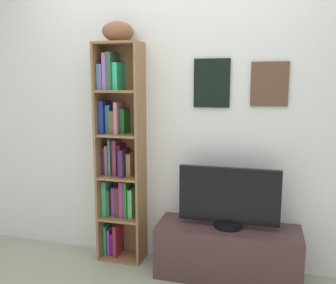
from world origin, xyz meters
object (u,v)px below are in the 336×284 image
object	(u,v)px
bookshelf	(119,155)
television	(229,198)
football	(118,32)
tv_stand	(227,252)

from	to	relation	value
bookshelf	television	distance (m)	0.99
football	tv_stand	world-z (taller)	football
television	bookshelf	bearing A→B (deg)	173.74
tv_stand	television	world-z (taller)	television
bookshelf	tv_stand	world-z (taller)	bookshelf
tv_stand	football	bearing A→B (deg)	175.12
football	tv_stand	xyz separation A→B (m)	(0.92, -0.08, -1.72)
football	tv_stand	bearing A→B (deg)	-4.88
football	bookshelf	bearing A→B (deg)	137.79
football	television	distance (m)	1.57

